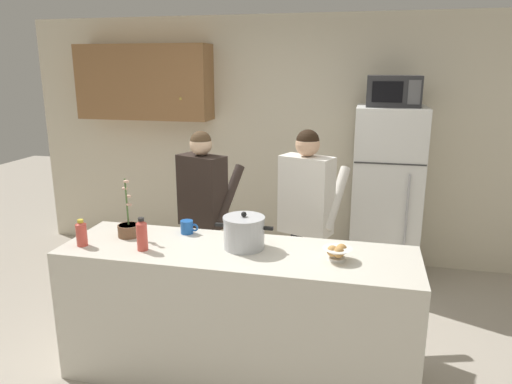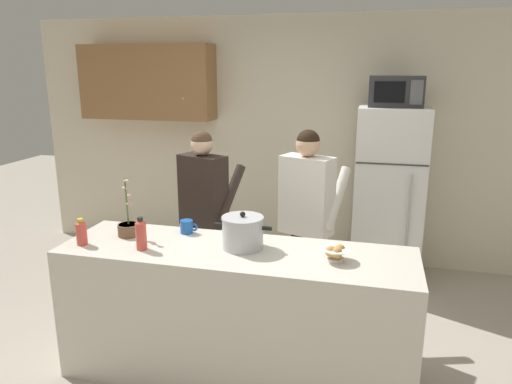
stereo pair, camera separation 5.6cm
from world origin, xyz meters
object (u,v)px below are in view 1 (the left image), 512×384
object	(u,v)px
refrigerator	(386,196)
cooking_pot	(244,232)
coffee_mug	(187,227)
potted_orchid	(129,228)
bread_bowl	(337,252)
microwave	(394,91)
person_near_pot	(203,202)
bottle_mid_counter	(81,233)
person_by_sink	(306,206)
bottle_near_edge	(142,234)

from	to	relation	value
refrigerator	cooking_pot	xyz separation A→B (m)	(-0.96, -1.80, 0.17)
coffee_mug	potted_orchid	bearing A→B (deg)	-158.18
coffee_mug	bread_bowl	distance (m)	1.11
refrigerator	potted_orchid	world-z (taller)	refrigerator
coffee_mug	microwave	bearing A→B (deg)	48.30
cooking_pot	potted_orchid	xyz separation A→B (m)	(-0.85, 0.03, -0.05)
refrigerator	person_near_pot	world-z (taller)	refrigerator
refrigerator	bottle_mid_counter	size ratio (longest dim) A/B	9.48
microwave	person_near_pot	distance (m)	2.01
coffee_mug	cooking_pot	bearing A→B (deg)	-21.17
person_by_sink	bottle_near_edge	xyz separation A→B (m)	(-0.94, -0.96, 0.02)
bottle_near_edge	potted_orchid	size ratio (longest dim) A/B	0.53
bottle_mid_counter	bottle_near_edge	bearing A→B (deg)	2.46
coffee_mug	bottle_near_edge	world-z (taller)	bottle_near_edge
coffee_mug	refrigerator	bearing A→B (deg)	48.69
cooking_pot	bottle_near_edge	world-z (taller)	cooking_pot
person_near_pot	bread_bowl	bearing A→B (deg)	-37.04
person_near_pot	person_by_sink	distance (m)	0.88
refrigerator	bread_bowl	xyz separation A→B (m)	(-0.35, -1.88, 0.11)
person_by_sink	coffee_mug	size ratio (longest dim) A/B	12.34
bottle_mid_counter	potted_orchid	distance (m)	0.32
refrigerator	coffee_mug	world-z (taller)	refrigerator
bottle_mid_counter	refrigerator	bearing A→B (deg)	44.81
bottle_mid_counter	bread_bowl	bearing A→B (deg)	4.52
refrigerator	cooking_pot	size ratio (longest dim) A/B	4.44
refrigerator	bread_bowl	bearing A→B (deg)	-100.47
coffee_mug	bottle_mid_counter	size ratio (longest dim) A/B	0.72
coffee_mug	potted_orchid	world-z (taller)	potted_orchid
microwave	bread_bowl	xyz separation A→B (m)	(-0.35, -1.85, -0.89)
cooking_pot	coffee_mug	distance (m)	0.50
bottle_near_edge	refrigerator	bearing A→B (deg)	51.33
microwave	cooking_pot	size ratio (longest dim) A/B	1.24
potted_orchid	cooking_pot	bearing A→B (deg)	-1.96
person_by_sink	cooking_pot	distance (m)	0.84
person_near_pot	bread_bowl	size ratio (longest dim) A/B	8.37
microwave	coffee_mug	distance (m)	2.32
cooking_pot	potted_orchid	bearing A→B (deg)	178.04
microwave	bread_bowl	size ratio (longest dim) A/B	2.55
potted_orchid	refrigerator	bearing A→B (deg)	44.51
microwave	person_by_sink	xyz separation A→B (m)	(-0.65, -1.00, -0.86)
microwave	bread_bowl	world-z (taller)	microwave
person_by_sink	cooking_pot	bearing A→B (deg)	-111.82
bottle_near_edge	potted_orchid	bearing A→B (deg)	134.33
microwave	cooking_pot	bearing A→B (deg)	-118.31
microwave	person_near_pot	world-z (taller)	microwave
bottle_mid_counter	potted_orchid	bearing A→B (deg)	47.19
person_near_pot	potted_orchid	world-z (taller)	person_near_pot
cooking_pot	bread_bowl	distance (m)	0.62
refrigerator	bottle_mid_counter	distance (m)	2.85
cooking_pot	bottle_near_edge	size ratio (longest dim) A/B	1.76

